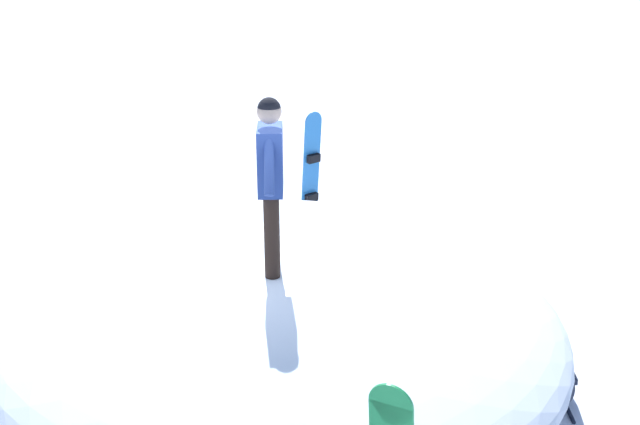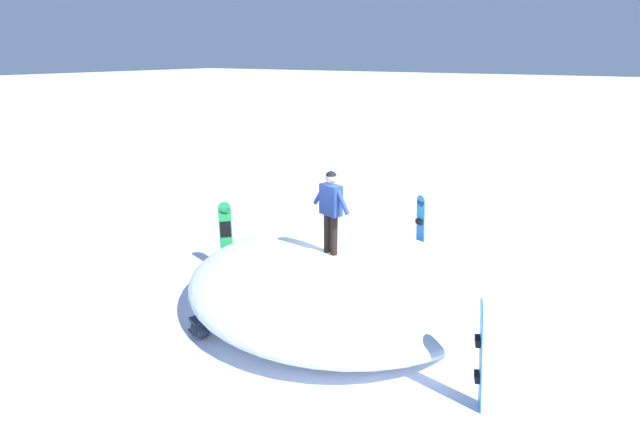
{
  "view_description": "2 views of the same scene",
  "coord_description": "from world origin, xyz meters",
  "views": [
    {
      "loc": [
        -6.85,
        1.44,
        4.33
      ],
      "look_at": [
        -0.59,
        -0.82,
        1.76
      ],
      "focal_mm": 45.35,
      "sensor_mm": 36.0,
      "label": 1
    },
    {
      "loc": [
        4.15,
        -8.02,
        4.84
      ],
      "look_at": [
        -0.57,
        -0.39,
        1.87
      ],
      "focal_mm": 27.04,
      "sensor_mm": 36.0,
      "label": 2
    }
  ],
  "objects": [
    {
      "name": "snowboarder_standing",
      "position": [
        -0.28,
        -0.46,
        2.08
      ],
      "size": [
        0.98,
        0.39,
        1.65
      ],
      "color": "black",
      "rests_on": "snow_mound"
    },
    {
      "name": "snowboard_secondary_upright",
      "position": [
        3.03,
        -2.0,
        0.9
      ],
      "size": [
        0.25,
        0.31,
        1.73
      ],
      "color": "#2672BF",
      "rests_on": "ground"
    },
    {
      "name": "snow_mound",
      "position": [
        -0.12,
        -0.5,
        0.55
      ],
      "size": [
        6.28,
        5.84,
        1.1
      ],
      "primitive_type": "ellipsoid",
      "rotation": [
        0.0,
        0.0,
        1.64
      ],
      "color": "white",
      "rests_on": "ground"
    },
    {
      "name": "ground",
      "position": [
        0.0,
        0.0,
        0.0
      ],
      "size": [
        240.0,
        240.0,
        0.0
      ],
      "primitive_type": "plane",
      "color": "white"
    },
    {
      "name": "backpack_near",
      "position": [
        -1.64,
        -2.74,
        0.18
      ],
      "size": [
        0.55,
        0.42,
        0.36
      ],
      "color": "#1E2333",
      "rests_on": "ground"
    }
  ]
}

